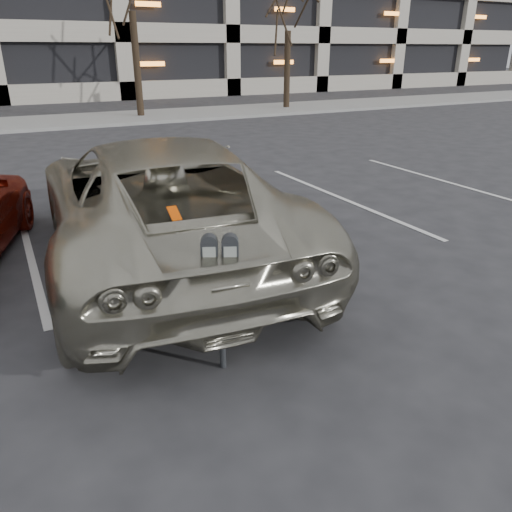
% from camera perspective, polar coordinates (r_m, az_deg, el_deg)
% --- Properties ---
extents(ground, '(140.00, 140.00, 0.00)m').
position_cam_1_polar(ground, '(6.04, -9.69, -3.97)').
color(ground, '#28282B').
rests_on(ground, ground).
extents(sidewalk, '(80.00, 4.00, 0.12)m').
position_cam_1_polar(sidewalk, '(21.42, -23.64, 13.78)').
color(sidewalk, gray).
rests_on(sidewalk, ground).
extents(stall_lines, '(16.90, 5.20, 0.00)m').
position_cam_1_polar(stall_lines, '(7.96, -24.59, 0.91)').
color(stall_lines, silver).
rests_on(stall_lines, ground).
extents(parking_meter, '(0.34, 0.24, 1.25)m').
position_cam_1_polar(parking_meter, '(4.17, -4.10, -1.69)').
color(parking_meter, black).
rests_on(parking_meter, ground).
extents(suv_silver, '(3.36, 6.23, 1.67)m').
position_cam_1_polar(suv_silver, '(6.69, -10.99, 6.23)').
color(suv_silver, '#AAA691').
rests_on(suv_silver, ground).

